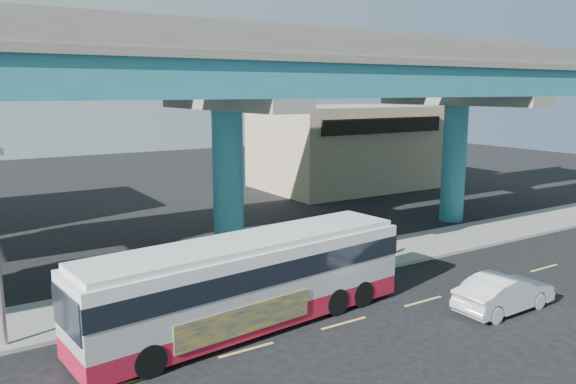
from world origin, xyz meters
TOP-DOWN VIEW (x-y plane):
  - ground at (0.00, 0.00)m, footprint 120.00×120.00m
  - sidewalk at (0.00, 5.50)m, footprint 70.00×4.00m
  - lane_markings at (-0.00, -0.30)m, footprint 58.00×0.12m
  - viaduct at (-0.00, 9.11)m, footprint 52.00×12.40m
  - building_beige at (18.00, 22.98)m, footprint 14.00×10.23m
  - transit_bus at (-3.00, 1.33)m, footprint 12.76×4.02m
  - sedan at (5.91, -2.60)m, footprint 1.64×4.41m
  - stop_sign at (4.18, 4.18)m, footprint 0.59×0.45m

SIDE VIEW (x-z plane):
  - ground at x=0.00m, z-range 0.00..0.00m
  - lane_markings at x=0.00m, z-range 0.00..0.01m
  - sidewalk at x=0.00m, z-range 0.00..0.15m
  - sedan at x=5.91m, z-range 0.00..1.44m
  - transit_bus at x=-3.00m, z-range 0.16..3.38m
  - stop_sign at x=4.18m, z-range 0.66..3.03m
  - building_beige at x=18.00m, z-range 0.01..7.01m
  - viaduct at x=0.00m, z-range 3.29..14.99m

